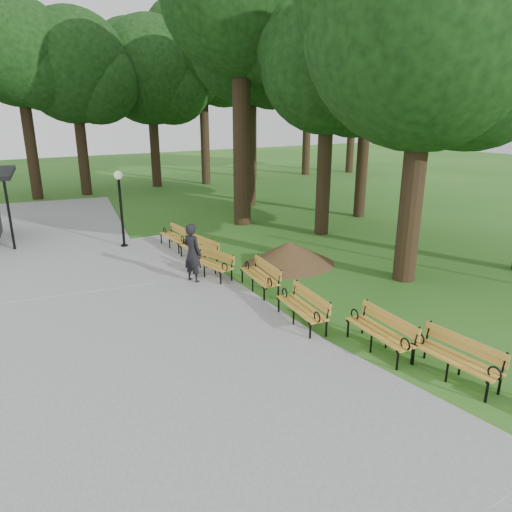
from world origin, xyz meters
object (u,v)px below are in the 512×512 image
bench_6 (198,250)px  lawn_tree_0 (429,24)px  lawn_tree_5 (369,65)px  dirt_mound (289,253)px  bench_2 (380,332)px  bench_3 (301,308)px  bench_1 (455,359)px  person (192,253)px  bench_4 (259,277)px  lawn_tree_4 (248,45)px  bench_5 (210,264)px  bench_7 (175,238)px  lamp_post (120,193)px  lawn_tree_1 (328,66)px

bench_6 → lawn_tree_0: 9.82m
lawn_tree_5 → dirt_mound: bearing=-149.7°
bench_2 → bench_3: bearing=-156.4°
bench_6 → bench_1: bearing=-1.1°
person → bench_4: (1.36, -1.72, -0.50)m
lawn_tree_5 → lawn_tree_4: bearing=120.8°
bench_5 → lawn_tree_0: bearing=45.0°
bench_1 → bench_7: 11.59m
dirt_mound → lawn_tree_0: size_ratio=0.26×
bench_4 → bench_7: size_ratio=1.00×
bench_3 → bench_6: bearing=-171.8°
person → lawn_tree_0: 9.26m
lawn_tree_4 → bench_2: bearing=-111.3°
bench_4 → lawn_tree_4: (6.47, 11.31, 7.88)m
lawn_tree_0 → bench_2: bearing=-145.0°
lamp_post → bench_7: (1.62, -1.22, -1.71)m
bench_1 → bench_4: bearing=-175.7°
lamp_post → lawn_tree_1: 9.50m
dirt_mound → bench_4: size_ratio=1.49×
bench_5 → lawn_tree_1: lawn_tree_1 is taller
dirt_mound → lawn_tree_1: lawn_tree_1 is taller
bench_2 → bench_3: (-0.67, 1.97, 0.00)m
bench_1 → lawn_tree_0: bearing=137.9°
bench_1 → bench_6: size_ratio=1.00×
bench_2 → bench_3: 2.08m
bench_4 → lawn_tree_4: bearing=158.6°
dirt_mound → bench_7: bearing=123.2°
lamp_post → bench_2: size_ratio=1.57×
bench_5 → bench_6: same height
bench_4 → dirt_mound: bearing=133.4°
lawn_tree_1 → bench_4: bearing=-144.2°
bench_6 → lawn_tree_5: bearing=96.0°
lawn_tree_4 → bench_1: bearing=-108.2°
dirt_mound → lamp_post: bearing=129.2°
bench_2 → bench_4: (-0.33, 4.46, 0.00)m
lamp_post → bench_7: size_ratio=1.57×
person → bench_6: bearing=-51.0°
person → bench_5: bearing=-99.9°
lamp_post → lawn_tree_1: (7.93, -2.43, 4.63)m
lawn_tree_5 → bench_6: bearing=-166.4°
bench_1 → bench_6: 9.60m
dirt_mound → bench_6: bearing=142.1°
bench_7 → lawn_tree_0: size_ratio=0.17×
bench_6 → lawn_tree_1: size_ratio=0.20×
lamp_post → lawn_tree_5: bearing=-3.8°
dirt_mound → bench_1: 7.72m
bench_1 → bench_2: (-0.41, 1.61, 0.00)m
bench_3 → bench_4: (0.33, 2.48, 0.00)m
bench_7 → bench_2: bearing=2.4°
lamp_post → bench_2: (2.38, -11.14, -1.71)m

